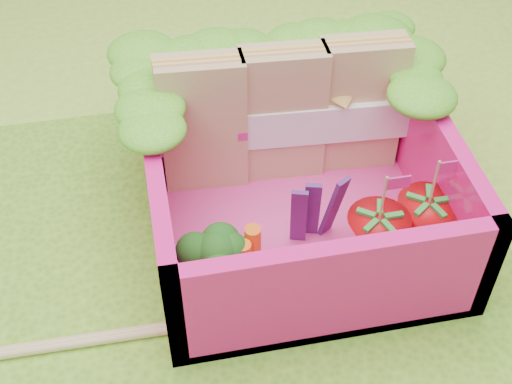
{
  "coord_description": "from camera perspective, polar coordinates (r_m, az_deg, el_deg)",
  "views": [
    {
      "loc": [
        -0.24,
        -1.86,
        2.5
      ],
      "look_at": [
        0.19,
        0.3,
        0.28
      ],
      "focal_mm": 50.0,
      "sensor_mm": 36.0,
      "label": 1
    }
  ],
  "objects": [
    {
      "name": "bento_box",
      "position": [
        3.14,
        3.38,
        0.79
      ],
      "size": [
        1.3,
        1.3,
        0.55
      ],
      "color": "#F0147C",
      "rests_on": "placemat"
    },
    {
      "name": "lettuce_ruffle",
      "position": [
        3.3,
        1.61,
        10.81
      ],
      "size": [
        1.43,
        0.83,
        0.11
      ],
      "color": "#3B9C1C",
      "rests_on": "bento_box"
    },
    {
      "name": "snap_peas",
      "position": [
        3.3,
        12.47,
        -2.76
      ],
      "size": [
        0.33,
        0.35,
        0.05
      ],
      "color": "#63A935",
      "rests_on": "bento_floor"
    },
    {
      "name": "bento_floor",
      "position": [
        3.32,
        3.2,
        -2.28
      ],
      "size": [
        1.3,
        1.3,
        0.05
      ],
      "primitive_type": "cube",
      "color": "#E03990",
      "rests_on": "placemat"
    },
    {
      "name": "broccoli",
      "position": [
        2.89,
        -3.51,
        -5.61
      ],
      "size": [
        0.34,
        0.34,
        0.26
      ],
      "color": "#76A952",
      "rests_on": "bento_floor"
    },
    {
      "name": "sandwich_stack",
      "position": [
        3.31,
        2.17,
        6.21
      ],
      "size": [
        1.25,
        0.25,
        0.69
      ],
      "color": "tan",
      "rests_on": "bento_floor"
    },
    {
      "name": "strawberry_left",
      "position": [
        3.07,
        9.57,
        -3.76
      ],
      "size": [
        0.27,
        0.27,
        0.51
      ],
      "color": "red",
      "rests_on": "bento_floor"
    },
    {
      "name": "placemat",
      "position": [
        3.12,
        -2.37,
        -7.78
      ],
      "size": [
        2.6,
        2.6,
        0.03
      ],
      "primitive_type": "cube",
      "color": "#62A224",
      "rests_on": "ground"
    },
    {
      "name": "ground",
      "position": [
        3.13,
        -2.36,
        -7.94
      ],
      "size": [
        14.0,
        14.0,
        0.0
      ],
      "primitive_type": "plane",
      "color": "#8FC537",
      "rests_on": "ground"
    },
    {
      "name": "carrot_sticks",
      "position": [
        2.97,
        -0.63,
        -5.28
      ],
      "size": [
        0.12,
        0.13,
        0.27
      ],
      "color": "#FF5815",
      "rests_on": "bento_floor"
    },
    {
      "name": "strawberry_right",
      "position": [
        3.17,
        13.31,
        -2.48
      ],
      "size": [
        0.27,
        0.27,
        0.51
      ],
      "color": "red",
      "rests_on": "bento_floor"
    },
    {
      "name": "purple_wedges",
      "position": [
        3.08,
        4.73,
        -1.51
      ],
      "size": [
        0.23,
        0.07,
        0.38
      ],
      "color": "#4A1B5F",
      "rests_on": "bento_floor"
    }
  ]
}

